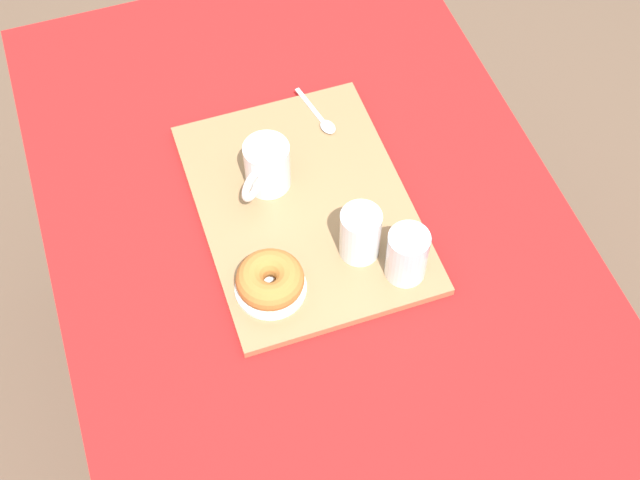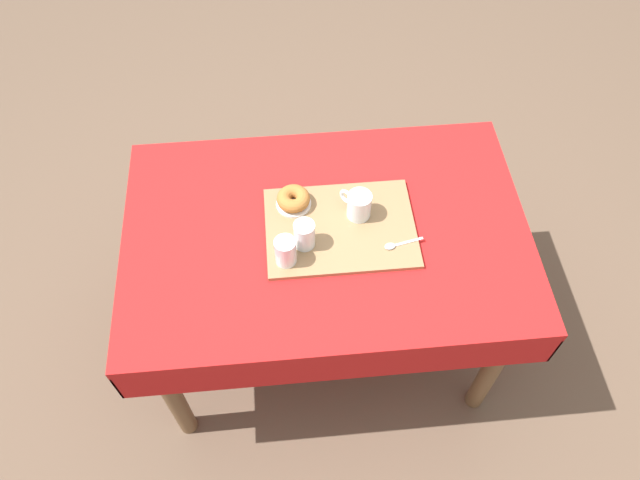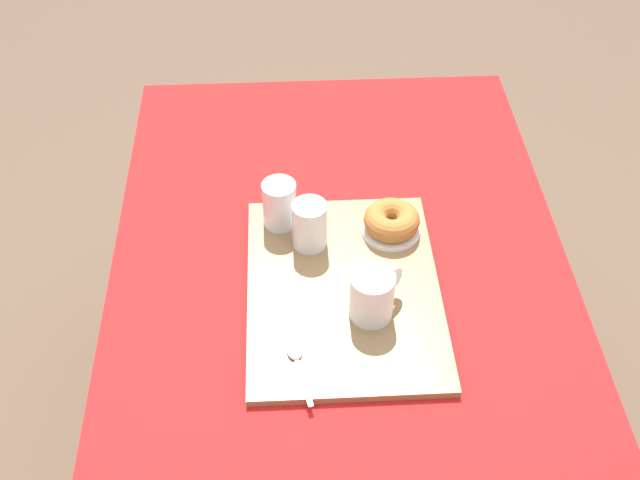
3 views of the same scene
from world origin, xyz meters
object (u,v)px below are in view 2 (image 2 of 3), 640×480
Objects in this scene: dining_table at (326,249)px; teaspoon_near at (394,245)px; water_glass_near at (286,252)px; sugar_donut_left at (293,199)px; serving_tray at (340,228)px; donut_plate_left at (294,204)px; tea_mug_left at (359,206)px; water_glass_far at (304,236)px.

dining_table is 0.25m from teaspoon_near.
water_glass_near is 0.89× the size of sugar_donut_left.
dining_table is at bearing -46.41° from sugar_donut_left.
serving_tray is 0.17m from donut_plate_left.
dining_table is 12.99× the size of tea_mug_left.
dining_table is 11.38× the size of donut_plate_left.
donut_plate_left reaches higher than serving_tray.
tea_mug_left is at bearing 29.18° from water_glass_far.
serving_tray is 0.21m from water_glass_near.
water_glass_far is (0.06, 0.05, -0.00)m from water_glass_near.
teaspoon_near is (0.29, -0.19, -0.03)m from sugar_donut_left.
water_glass_far reaches higher than sugar_donut_left.
water_glass_near is at bearing -8.54° from teaspoon_near.
serving_tray is 0.09m from tea_mug_left.
serving_tray is at bearing 31.37° from water_glass_near.
sugar_donut_left reaches higher than serving_tray.
donut_plate_left is (-0.09, 0.10, 0.12)m from dining_table.
tea_mug_left is 0.88× the size of donut_plate_left.
donut_plate_left is at bearing 164.28° from tea_mug_left.
water_glass_near reaches higher than serving_tray.
dining_table is 12.02× the size of sugar_donut_left.
water_glass_far is 0.16m from donut_plate_left.
sugar_donut_left is (0.00, 0.00, 0.03)m from donut_plate_left.
water_glass_far is (-0.18, -0.10, -0.00)m from tea_mug_left.
dining_table is at bearing 177.23° from serving_tray.
teaspoon_near is at bearing -32.53° from donut_plate_left.
sugar_donut_left is at bearing 80.15° from water_glass_near.
water_glass_far is at bearing -81.36° from sugar_donut_left.
serving_tray is 4.94× the size of water_glass_far.
donut_plate_left is (0.04, 0.21, -0.04)m from water_glass_near.
teaspoon_near is at bearing -32.53° from sugar_donut_left.
water_glass_near is 0.08m from water_glass_far.
donut_plate_left is at bearing 98.64° from water_glass_far.
water_glass_near is at bearing -147.12° from tea_mug_left.
sugar_donut_left is at bearing -44.67° from teaspoon_near.
water_glass_far is at bearing -81.36° from donut_plate_left.
dining_table is at bearing -157.41° from tea_mug_left.
sugar_donut_left reaches higher than teaspoon_near.
serving_tray is at bearing 24.52° from water_glass_far.
water_glass_far is at bearing 42.19° from water_glass_near.
water_glass_near is at bearing -148.63° from serving_tray.
teaspoon_near reaches higher than dining_table.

